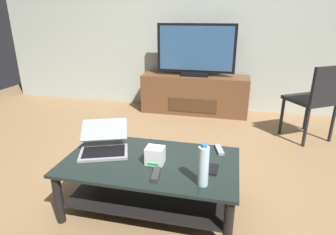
{
  "coord_description": "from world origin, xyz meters",
  "views": [
    {
      "loc": [
        0.51,
        -2.06,
        1.38
      ],
      "look_at": [
        -0.01,
        0.17,
        0.54
      ],
      "focal_mm": 30.33,
      "sensor_mm": 36.0,
      "label": 1
    }
  ],
  "objects_px": {
    "cell_phone": "(212,169)",
    "tv_remote": "(219,149)",
    "router_box": "(155,155)",
    "water_bottle_near": "(203,166)",
    "media_cabinet": "(195,94)",
    "coffee_table": "(151,175)",
    "soundbar_remote": "(156,174)",
    "laptop": "(104,143)",
    "television": "(196,51)",
    "dining_chair": "(316,98)"
  },
  "relations": [
    {
      "from": "television",
      "to": "dining_chair",
      "type": "distance_m",
      "value": 1.64
    },
    {
      "from": "coffee_table",
      "to": "soundbar_remote",
      "type": "bearing_deg",
      "value": -63.97
    },
    {
      "from": "laptop",
      "to": "cell_phone",
      "type": "distance_m",
      "value": 0.85
    },
    {
      "from": "media_cabinet",
      "to": "laptop",
      "type": "relative_size",
      "value": 3.05
    },
    {
      "from": "media_cabinet",
      "to": "laptop",
      "type": "height_order",
      "value": "laptop"
    },
    {
      "from": "television",
      "to": "laptop",
      "type": "bearing_deg",
      "value": -100.16
    },
    {
      "from": "coffee_table",
      "to": "laptop",
      "type": "xyz_separation_m",
      "value": [
        -0.39,
        0.08,
        0.18
      ]
    },
    {
      "from": "coffee_table",
      "to": "media_cabinet",
      "type": "relative_size",
      "value": 0.81
    },
    {
      "from": "media_cabinet",
      "to": "water_bottle_near",
      "type": "bearing_deg",
      "value": -80.89
    },
    {
      "from": "router_box",
      "to": "soundbar_remote",
      "type": "relative_size",
      "value": 0.78
    },
    {
      "from": "television",
      "to": "cell_phone",
      "type": "height_order",
      "value": "television"
    },
    {
      "from": "television",
      "to": "dining_chair",
      "type": "xyz_separation_m",
      "value": [
        1.44,
        -0.67,
        -0.39
      ]
    },
    {
      "from": "cell_phone",
      "to": "dining_chair",
      "type": "bearing_deg",
      "value": 61.57
    },
    {
      "from": "coffee_table",
      "to": "water_bottle_near",
      "type": "height_order",
      "value": "water_bottle_near"
    },
    {
      "from": "cell_phone",
      "to": "water_bottle_near",
      "type": "bearing_deg",
      "value": -100.46
    },
    {
      "from": "media_cabinet",
      "to": "soundbar_remote",
      "type": "relative_size",
      "value": 9.51
    },
    {
      "from": "television",
      "to": "water_bottle_near",
      "type": "height_order",
      "value": "television"
    },
    {
      "from": "coffee_table",
      "to": "laptop",
      "type": "height_order",
      "value": "laptop"
    },
    {
      "from": "dining_chair",
      "to": "water_bottle_near",
      "type": "relative_size",
      "value": 3.2
    },
    {
      "from": "laptop",
      "to": "tv_remote",
      "type": "relative_size",
      "value": 3.12
    },
    {
      "from": "soundbar_remote",
      "to": "coffee_table",
      "type": "bearing_deg",
      "value": 108.39
    },
    {
      "from": "water_bottle_near",
      "to": "television",
      "type": "bearing_deg",
      "value": 99.19
    },
    {
      "from": "dining_chair",
      "to": "water_bottle_near",
      "type": "xyz_separation_m",
      "value": [
        -1.04,
        -1.81,
        0.01
      ]
    },
    {
      "from": "cell_phone",
      "to": "media_cabinet",
      "type": "bearing_deg",
      "value": 104.07
    },
    {
      "from": "soundbar_remote",
      "to": "tv_remote",
      "type": "bearing_deg",
      "value": 42.51
    },
    {
      "from": "dining_chair",
      "to": "cell_phone",
      "type": "height_order",
      "value": "dining_chair"
    },
    {
      "from": "television",
      "to": "water_bottle_near",
      "type": "bearing_deg",
      "value": -80.81
    },
    {
      "from": "media_cabinet",
      "to": "cell_phone",
      "type": "xyz_separation_m",
      "value": [
        0.45,
        -2.31,
        0.12
      ]
    },
    {
      "from": "router_box",
      "to": "television",
      "type": "bearing_deg",
      "value": 91.15
    },
    {
      "from": "coffee_table",
      "to": "soundbar_remote",
      "type": "relative_size",
      "value": 7.74
    },
    {
      "from": "laptop",
      "to": "water_bottle_near",
      "type": "bearing_deg",
      "value": -20.84
    },
    {
      "from": "laptop",
      "to": "water_bottle_near",
      "type": "relative_size",
      "value": 1.82
    },
    {
      "from": "coffee_table",
      "to": "router_box",
      "type": "relative_size",
      "value": 9.91
    },
    {
      "from": "laptop",
      "to": "tv_remote",
      "type": "height_order",
      "value": "laptop"
    },
    {
      "from": "router_box",
      "to": "tv_remote",
      "type": "height_order",
      "value": "router_box"
    },
    {
      "from": "television",
      "to": "dining_chair",
      "type": "bearing_deg",
      "value": -24.91
    },
    {
      "from": "coffee_table",
      "to": "soundbar_remote",
      "type": "height_order",
      "value": "soundbar_remote"
    },
    {
      "from": "laptop",
      "to": "water_bottle_near",
      "type": "height_order",
      "value": "water_bottle_near"
    },
    {
      "from": "dining_chair",
      "to": "router_box",
      "type": "bearing_deg",
      "value": -130.82
    },
    {
      "from": "coffee_table",
      "to": "cell_phone",
      "type": "xyz_separation_m",
      "value": [
        0.44,
        -0.03,
        0.12
      ]
    },
    {
      "from": "water_bottle_near",
      "to": "tv_remote",
      "type": "relative_size",
      "value": 1.72
    },
    {
      "from": "tv_remote",
      "to": "soundbar_remote",
      "type": "xyz_separation_m",
      "value": [
        -0.38,
        -0.45,
        0.0
      ]
    },
    {
      "from": "laptop",
      "to": "cell_phone",
      "type": "relative_size",
      "value": 3.57
    },
    {
      "from": "cell_phone",
      "to": "tv_remote",
      "type": "height_order",
      "value": "tv_remote"
    },
    {
      "from": "router_box",
      "to": "water_bottle_near",
      "type": "relative_size",
      "value": 0.46
    },
    {
      "from": "water_bottle_near",
      "to": "media_cabinet",
      "type": "bearing_deg",
      "value": 99.11
    },
    {
      "from": "cell_phone",
      "to": "tv_remote",
      "type": "relative_size",
      "value": 0.88
    },
    {
      "from": "coffee_table",
      "to": "television",
      "type": "xyz_separation_m",
      "value": [
        -0.0,
        2.26,
        0.62
      ]
    },
    {
      "from": "coffee_table",
      "to": "media_cabinet",
      "type": "xyz_separation_m",
      "value": [
        -0.0,
        2.28,
        0.0
      ]
    },
    {
      "from": "router_box",
      "to": "cell_phone",
      "type": "distance_m",
      "value": 0.4
    }
  ]
}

